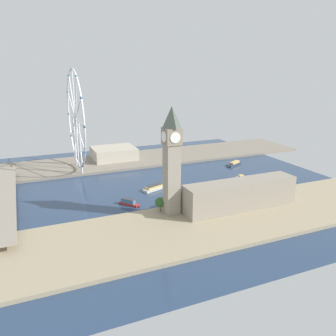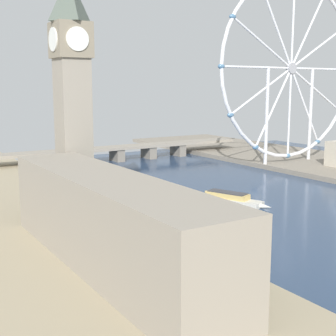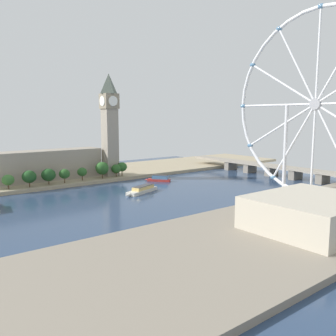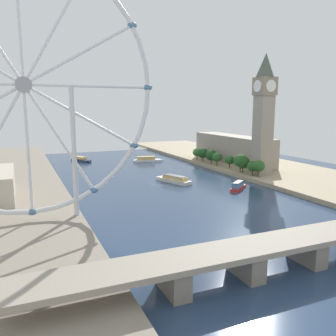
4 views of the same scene
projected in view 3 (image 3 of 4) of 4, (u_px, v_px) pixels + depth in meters
name	position (u px, v px, depth m)	size (l,w,h in m)	color
ground_plane	(139.00, 197.00, 264.67)	(393.67, 393.67, 0.00)	navy
riverbank_left	(74.00, 176.00, 351.32)	(90.00, 520.00, 3.00)	tan
riverbank_right	(267.00, 234.00, 177.59)	(90.00, 520.00, 3.00)	gray
clock_tower	(110.00, 123.00, 337.22)	(14.79, 14.79, 93.94)	gray
parliament_block	(39.00, 166.00, 314.94)	(22.00, 108.26, 26.16)	gray
tree_row_embankment	(77.00, 172.00, 312.84)	(13.07, 110.61, 15.00)	#513823
ferris_wheel	(316.00, 105.00, 231.68)	(123.12, 3.20, 123.96)	silver
riverside_hall	(312.00, 213.00, 181.18)	(49.09, 58.47, 16.09)	#BCB29E
river_bridge	(272.00, 168.00, 360.36)	(205.67, 16.25, 10.80)	gray
tour_boat_0	(159.00, 179.00, 329.60)	(21.10, 17.44, 5.78)	#B22D28
tour_boat_3	(142.00, 190.00, 281.00)	(18.57, 36.20, 5.38)	beige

